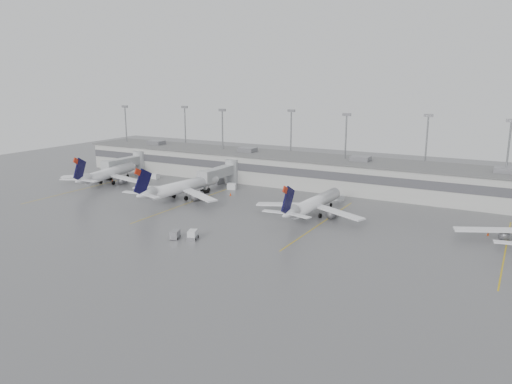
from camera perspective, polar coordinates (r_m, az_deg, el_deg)
The scene contains 19 objects.
ground at distance 94.29m, azimuth -8.03°, elevation -5.72°, with size 260.00×260.00×0.00m, color #535355.
terminal at distance 142.38m, azimuth 5.99°, elevation 2.43°, with size 152.00×17.00×9.45m.
light_masts at distance 146.46m, azimuth 6.95°, elevation 5.81°, with size 142.40×8.00×20.60m.
jet_bridge_left at distance 162.36m, azimuth -14.17°, elevation 3.30°, with size 4.00×17.20×7.00m.
jet_bridge_right at distance 141.10m, azimuth -3.66°, elevation 2.26°, with size 4.00×17.20×7.00m.
stand_markings at distance 113.50m, azimuth -0.77°, elevation -2.36°, with size 105.25×40.00×0.01m.
jet_far_left at distance 149.82m, azimuth -16.61°, elevation 2.05°, with size 26.50×29.98×9.79m.
jet_mid_left at distance 127.09m, azimuth -8.57°, elevation 0.59°, with size 27.29×30.75×9.96m.
jet_mid_right at distance 110.54m, azimuth 6.54°, elevation -1.31°, with size 25.73×28.89×9.34m.
baggage_tug at distance 95.60m, azimuth -7.27°, elevation -4.99°, with size 2.59×3.18×1.78m.
baggage_cart at distance 96.50m, azimuth -9.23°, elevation -4.80°, with size 2.22×2.83×1.60m.
gse_uld_a at distance 154.35m, azimuth -11.44°, elevation 1.79°, with size 2.22×1.48×1.57m, color silver.
gse_uld_b at distance 136.94m, azimuth -2.79°, elevation 0.64°, with size 2.34×1.56×1.66m, color silver.
gse_uld_c at distance 125.60m, azimuth 9.45°, elevation -0.67°, with size 2.21×1.47×1.56m, color silver.
gse_loader at distance 144.29m, azimuth -4.39°, elevation 1.34°, with size 2.10×3.37×2.10m, color slate.
cone_a at distance 152.63m, azimuth -16.09°, elevation 1.25°, with size 0.47×0.47×0.75m, color #FC4405.
cone_b at distance 129.86m, azimuth -2.95°, elevation -0.25°, with size 0.47×0.47×0.75m, color #FC4405.
cone_c at distance 123.81m, azimuth 7.03°, elevation -1.01°, with size 0.41×0.41×0.66m, color #FC4405.
cone_d at distance 107.20m, azimuth 24.99°, elevation -4.34°, with size 0.44×0.44×0.70m, color #FC4405.
Camera 1 is at (54.13, -71.16, 29.95)m, focal length 35.00 mm.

